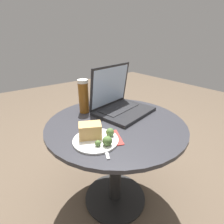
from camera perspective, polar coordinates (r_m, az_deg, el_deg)
The scene contains 7 objects.
ground_plane at distance 1.26m, azimuth 1.01°, elevation -26.11°, with size 6.00×6.00×0.00m, color brown.
table at distance 0.98m, azimuth 1.19°, elevation -10.62°, with size 0.72×0.72×0.55m.
napkin at distance 0.76m, azimuth -3.81°, elevation -8.96°, with size 0.21×0.18×0.00m.
laptop at distance 1.02m, azimuth 2.33°, elevation 3.10°, with size 0.36×0.31×0.26m.
beer_glass at distance 1.01m, azimuth -9.26°, elevation 5.08°, with size 0.06×0.06×0.19m.
snack_plate at distance 0.75m, azimuth -5.63°, elevation -7.59°, with size 0.19×0.19×0.07m.
fork at distance 0.74m, azimuth -2.84°, elevation -9.87°, with size 0.10×0.18×0.00m.
Camera 1 is at (-0.51, -0.63, 0.96)m, focal length 28.00 mm.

